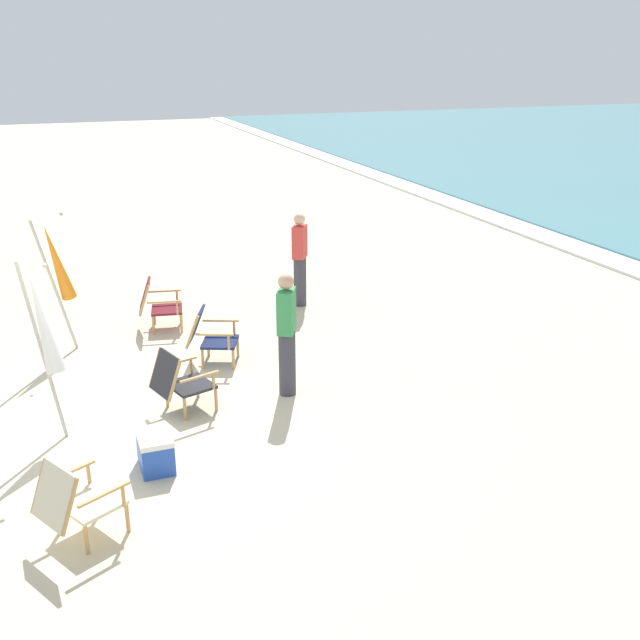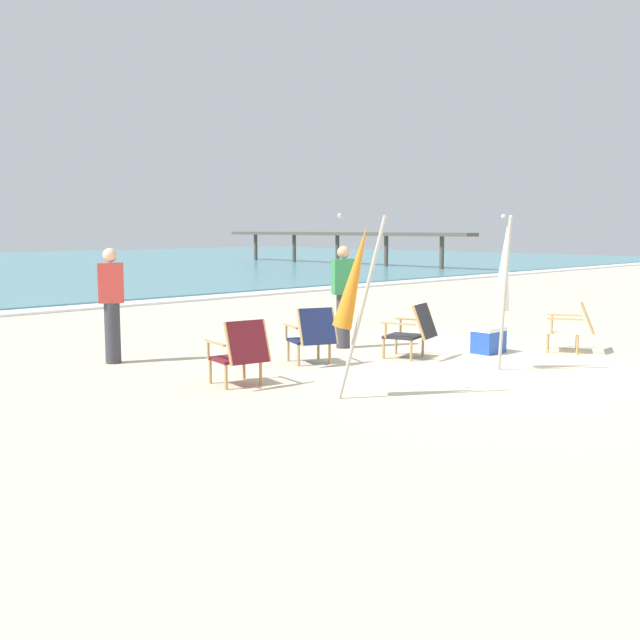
{
  "view_description": "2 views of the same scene",
  "coord_description": "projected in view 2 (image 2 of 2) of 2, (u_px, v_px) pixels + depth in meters",
  "views": [
    {
      "loc": [
        8.31,
        -0.36,
        4.26
      ],
      "look_at": [
        -0.5,
        2.96,
        0.81
      ],
      "focal_mm": 42.0,
      "sensor_mm": 36.0,
      "label": 1
    },
    {
      "loc": [
        -8.63,
        -5.87,
        1.9
      ],
      "look_at": [
        -0.82,
        2.17,
        0.53
      ],
      "focal_mm": 42.0,
      "sensor_mm": 36.0,
      "label": 2
    }
  ],
  "objects": [
    {
      "name": "surf_band",
      "position": [
        94.0,
        306.0,
        18.12
      ],
      "size": [
        80.0,
        1.1,
        0.06
      ],
      "primitive_type": "cube",
      "color": "white",
      "rests_on": "ground"
    },
    {
      "name": "beach_chair_far_center",
      "position": [
        413.0,
        329.0,
        10.95
      ],
      "size": [
        0.75,
        0.83,
        0.81
      ],
      "color": "#28282D",
      "rests_on": "ground"
    },
    {
      "name": "person_near_chairs",
      "position": [
        343.0,
        296.0,
        11.87
      ],
      "size": [
        0.39,
        0.33,
        1.63
      ],
      "color": "#383842",
      "rests_on": "ground"
    },
    {
      "name": "beach_chair_front_right",
      "position": [
        313.0,
        334.0,
        10.47
      ],
      "size": [
        0.79,
        0.86,
        0.81
      ],
      "color": "#19234C",
      "rests_on": "ground"
    },
    {
      "name": "beach_chair_back_right",
      "position": [
        574.0,
        325.0,
        11.52
      ],
      "size": [
        0.84,
        0.89,
        0.81
      ],
      "color": "beige",
      "rests_on": "ground"
    },
    {
      "name": "person_by_waterline",
      "position": [
        112.0,
        304.0,
        10.53
      ],
      "size": [
        0.39,
        0.35,
        1.63
      ],
      "color": "#383842",
      "rests_on": "ground"
    },
    {
      "name": "beach_chair_front_left",
      "position": [
        241.0,
        351.0,
        9.0
      ],
      "size": [
        0.68,
        0.77,
        0.82
      ],
      "color": "maroon",
      "rests_on": "ground"
    },
    {
      "name": "umbrella_furled_white",
      "position": [
        504.0,
        269.0,
        9.83
      ],
      "size": [
        0.47,
        0.47,
        2.09
      ],
      "color": "#B7B2A8",
      "rests_on": "ground"
    },
    {
      "name": "umbrella_furled_orange",
      "position": [
        355.0,
        279.0,
        8.21
      ],
      "size": [
        0.45,
        0.58,
        2.07
      ],
      "color": "#B7B2A8",
      "rests_on": "ground"
    },
    {
      "name": "cooler_box",
      "position": [
        489.0,
        340.0,
        11.47
      ],
      "size": [
        0.49,
        0.35,
        0.4
      ],
      "color": "blue",
      "rests_on": "ground"
    },
    {
      "name": "pier_distant",
      "position": [
        337.0,
        236.0,
        37.81
      ],
      "size": [
        0.9,
        16.31,
        1.71
      ],
      "color": "brown",
      "rests_on": "ground"
    },
    {
      "name": "ground_plane",
      "position": [
        471.0,
        366.0,
        10.37
      ],
      "size": [
        80.0,
        80.0,
        0.0
      ],
      "primitive_type": "plane",
      "color": "beige"
    }
  ]
}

